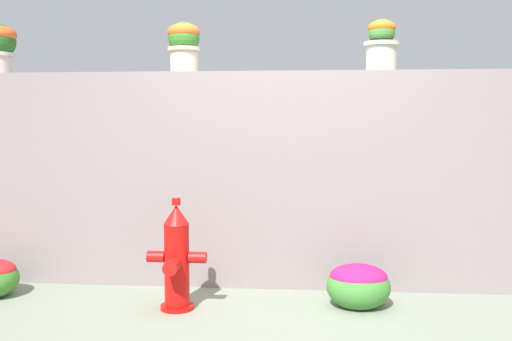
{
  "coord_description": "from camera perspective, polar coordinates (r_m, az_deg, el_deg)",
  "views": [
    {
      "loc": [
        0.18,
        -3.87,
        1.36
      ],
      "look_at": [
        -0.23,
        0.74,
        0.97
      ],
      "focal_mm": 41.21,
      "sensor_mm": 36.0,
      "label": 1
    }
  ],
  "objects": [
    {
      "name": "fire_hydrant",
      "position": [
        4.31,
        -7.72,
        -8.57
      ],
      "size": [
        0.43,
        0.35,
        0.81
      ],
      "color": "red",
      "rests_on": "ground"
    },
    {
      "name": "ground_plane",
      "position": [
        4.1,
        2.32,
        -14.56
      ],
      "size": [
        24.0,
        24.0,
        0.0
      ],
      "primitive_type": "plane",
      "color": "gray"
    },
    {
      "name": "potted_plant_2",
      "position": [
        4.92,
        12.09,
        11.98
      ],
      "size": [
        0.29,
        0.29,
        0.42
      ],
      "color": "beige",
      "rests_on": "stone_wall"
    },
    {
      "name": "potted_plant_1",
      "position": [
        4.98,
        -7.01,
        12.19
      ],
      "size": [
        0.27,
        0.27,
        0.42
      ],
      "color": "beige",
      "rests_on": "stone_wall"
    },
    {
      "name": "flower_bush_left",
      "position": [
        4.44,
        9.91,
        -10.78
      ],
      "size": [
        0.47,
        0.42,
        0.33
      ],
      "color": "#408335",
      "rests_on": "ground"
    },
    {
      "name": "stone_wall",
      "position": [
        4.84,
        2.89,
        -0.91
      ],
      "size": [
        5.51,
        0.29,
        1.76
      ],
      "primitive_type": "cube",
      "color": "gray",
      "rests_on": "ground"
    }
  ]
}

